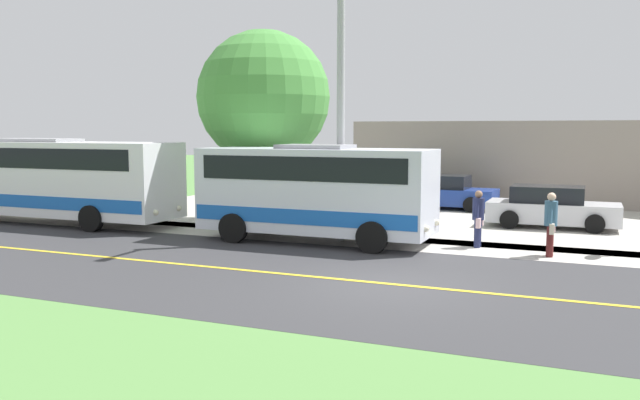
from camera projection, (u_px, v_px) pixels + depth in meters
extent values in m
plane|color=#548442|center=(387.00, 284.00, 14.50)|extent=(120.00, 120.00, 0.00)
cube|color=#333335|center=(387.00, 284.00, 14.50)|extent=(8.00, 100.00, 0.01)
cube|color=#B2ADA3|center=(439.00, 246.00, 19.27)|extent=(2.40, 100.00, 0.01)
cube|color=#B2ADA3|center=(559.00, 220.00, 24.72)|extent=(14.00, 36.00, 0.01)
cube|color=gold|center=(387.00, 284.00, 14.50)|extent=(0.16, 100.00, 0.00)
cube|color=silver|center=(316.00, 190.00, 19.84)|extent=(2.37, 7.12, 2.49)
cube|color=blue|center=(316.00, 212.00, 19.92)|extent=(2.41, 6.97, 0.44)
cube|color=black|center=(316.00, 167.00, 19.77)|extent=(2.41, 6.41, 0.70)
cube|color=gray|center=(316.00, 147.00, 19.70)|extent=(1.42, 2.14, 0.12)
cylinder|color=black|center=(396.00, 226.00, 20.21)|extent=(0.25, 0.90, 0.90)
cylinder|color=black|center=(372.00, 237.00, 18.03)|extent=(0.25, 0.90, 0.90)
cylinder|color=black|center=(269.00, 218.00, 21.90)|extent=(0.25, 0.90, 0.90)
cylinder|color=black|center=(233.00, 228.00, 19.73)|extent=(0.25, 0.90, 0.90)
sphere|color=#F2EACC|center=(436.00, 222.00, 19.16)|extent=(0.20, 0.20, 0.20)
sphere|color=#F2EACC|center=(426.00, 229.00, 17.97)|extent=(0.20, 0.20, 0.20)
cube|color=white|center=(36.00, 177.00, 24.17)|extent=(2.36, 11.63, 2.62)
cube|color=blue|center=(37.00, 197.00, 24.25)|extent=(2.40, 11.39, 0.44)
cube|color=black|center=(35.00, 157.00, 24.08)|extent=(2.40, 10.46, 0.70)
cube|color=gray|center=(34.00, 140.00, 24.02)|extent=(1.42, 3.49, 0.12)
cylinder|color=black|center=(137.00, 210.00, 24.00)|extent=(0.25, 0.90, 0.90)
cylinder|color=black|center=(91.00, 219.00, 21.83)|extent=(0.25, 0.90, 0.90)
sphere|color=#F2EACC|center=(179.00, 208.00, 22.63)|extent=(0.20, 0.20, 0.20)
sphere|color=#F2EACC|center=(156.00, 213.00, 21.43)|extent=(0.20, 0.20, 0.20)
cylinder|color=#4C1919|center=(550.00, 241.00, 17.69)|extent=(0.18, 0.18, 0.84)
cylinder|color=#4C1919|center=(550.00, 242.00, 17.51)|extent=(0.18, 0.18, 0.84)
cylinder|color=#335972|center=(551.00, 213.00, 17.52)|extent=(0.34, 0.34, 0.67)
sphere|color=beige|center=(552.00, 197.00, 17.47)|extent=(0.23, 0.23, 0.23)
cylinder|color=#335972|center=(551.00, 211.00, 17.68)|extent=(0.28, 0.10, 0.60)
cube|color=beige|center=(553.00, 226.00, 17.78)|extent=(0.20, 0.12, 0.28)
cylinder|color=#335972|center=(551.00, 213.00, 17.34)|extent=(0.28, 0.10, 0.60)
cube|color=beige|center=(552.00, 229.00, 17.30)|extent=(0.20, 0.12, 0.28)
cylinder|color=#1E2347|center=(478.00, 233.00, 19.07)|extent=(0.18, 0.18, 0.81)
cylinder|color=#1E2347|center=(477.00, 234.00, 18.89)|extent=(0.18, 0.18, 0.81)
cylinder|color=#1E2347|center=(478.00, 209.00, 18.90)|extent=(0.34, 0.34, 0.64)
sphere|color=#8C664C|center=(479.00, 194.00, 18.85)|extent=(0.22, 0.22, 0.22)
cylinder|color=#1E2347|center=(479.00, 207.00, 19.06)|extent=(0.27, 0.10, 0.58)
cube|color=beige|center=(481.00, 221.00, 19.16)|extent=(0.20, 0.12, 0.28)
cylinder|color=#1E2347|center=(477.00, 209.00, 18.73)|extent=(0.27, 0.10, 0.58)
cube|color=beige|center=(478.00, 223.00, 18.68)|extent=(0.20, 0.12, 0.28)
cylinder|color=#9E9EA3|center=(341.00, 94.00, 19.77)|extent=(0.24, 0.24, 8.97)
cube|color=navy|center=(444.00, 196.00, 28.30)|extent=(2.02, 4.49, 0.70)
cube|color=black|center=(440.00, 181.00, 28.32)|extent=(1.65, 2.49, 0.57)
cylinder|color=black|center=(480.00, 200.00, 28.54)|extent=(0.25, 0.65, 0.64)
cylinder|color=black|center=(471.00, 205.00, 26.93)|extent=(0.25, 0.65, 0.64)
cylinder|color=black|center=(420.00, 198.00, 29.72)|extent=(0.25, 0.65, 0.64)
cylinder|color=black|center=(408.00, 202.00, 28.10)|extent=(0.25, 0.65, 0.64)
cube|color=silver|center=(553.00, 212.00, 22.81)|extent=(1.80, 4.40, 0.70)
cube|color=black|center=(548.00, 194.00, 22.82)|extent=(1.53, 2.42, 0.57)
cylinder|color=black|center=(595.00, 217.00, 23.14)|extent=(0.22, 0.64, 0.64)
cylinder|color=black|center=(595.00, 224.00, 21.49)|extent=(0.22, 0.64, 0.64)
cylinder|color=black|center=(515.00, 213.00, 24.18)|extent=(0.22, 0.64, 0.64)
cylinder|color=black|center=(509.00, 220.00, 22.53)|extent=(0.22, 0.64, 0.64)
cylinder|color=#4C3826|center=(265.00, 185.00, 23.80)|extent=(0.36, 0.36, 2.77)
sphere|color=#478C3D|center=(264.00, 97.00, 23.45)|extent=(4.79, 4.79, 4.79)
cube|color=gray|center=(569.00, 160.00, 32.77)|extent=(10.00, 19.42, 3.80)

